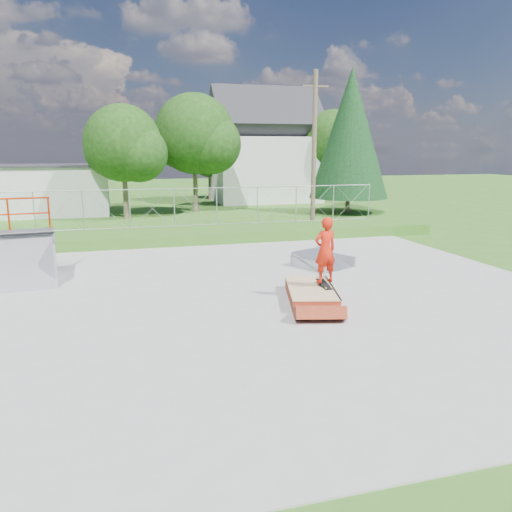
{
  "coord_description": "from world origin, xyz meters",
  "views": [
    {
      "loc": [
        -2.62,
        -12.68,
        4.01
      ],
      "look_at": [
        1.1,
        0.5,
        1.1
      ],
      "focal_mm": 35.0,
      "sensor_mm": 36.0,
      "label": 1
    }
  ],
  "objects_px": {
    "quarter_pipe": "(9,244)",
    "skater": "(325,253)",
    "grind_box": "(311,294)",
    "flat_bank_ramp": "(323,260)"
  },
  "relations": [
    {
      "from": "grind_box",
      "to": "flat_bank_ramp",
      "type": "height_order",
      "value": "flat_bank_ramp"
    },
    {
      "from": "quarter_pipe",
      "to": "skater",
      "type": "height_order",
      "value": "quarter_pipe"
    },
    {
      "from": "grind_box",
      "to": "skater",
      "type": "height_order",
      "value": "skater"
    },
    {
      "from": "flat_bank_ramp",
      "to": "skater",
      "type": "xyz_separation_m",
      "value": [
        -1.52,
        -3.56,
        1.06
      ]
    },
    {
      "from": "grind_box",
      "to": "quarter_pipe",
      "type": "height_order",
      "value": "quarter_pipe"
    },
    {
      "from": "quarter_pipe",
      "to": "flat_bank_ramp",
      "type": "xyz_separation_m",
      "value": [
        10.01,
        -0.33,
        -1.03
      ]
    },
    {
      "from": "quarter_pipe",
      "to": "skater",
      "type": "relative_size",
      "value": 1.44
    },
    {
      "from": "grind_box",
      "to": "skater",
      "type": "relative_size",
      "value": 1.54
    },
    {
      "from": "grind_box",
      "to": "flat_bank_ramp",
      "type": "relative_size",
      "value": 1.62
    },
    {
      "from": "quarter_pipe",
      "to": "skater",
      "type": "xyz_separation_m",
      "value": [
        8.5,
        -3.89,
        0.03
      ]
    }
  ]
}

